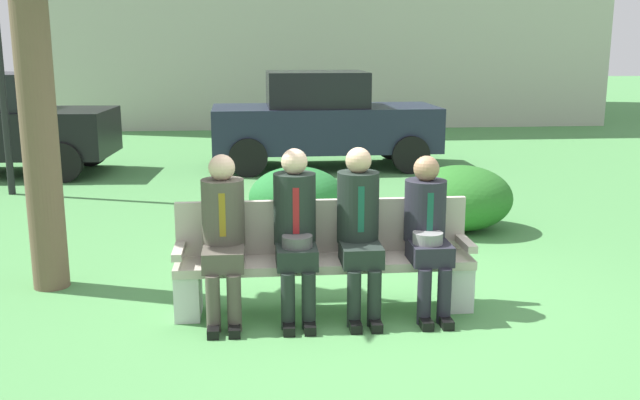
{
  "coord_description": "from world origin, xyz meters",
  "views": [
    {
      "loc": [
        -0.93,
        -5.53,
        2.17
      ],
      "look_at": [
        -0.35,
        0.43,
        0.85
      ],
      "focal_mm": 40.15,
      "sensor_mm": 36.0,
      "label": 1
    }
  ],
  "objects_px": {
    "seated_man_centerright": "(359,223)",
    "parked_car_far": "(323,120)",
    "seated_man_centerleft": "(296,226)",
    "seated_man_leftmost": "(223,229)",
    "shrub_mid_lawn": "(297,197)",
    "park_bench": "(324,257)",
    "seated_man_rightmost": "(427,227)",
    "shrub_near_bench": "(460,198)"
  },
  "relations": [
    {
      "from": "parked_car_far",
      "to": "seated_man_rightmost",
      "type": "bearing_deg",
      "value": -88.83
    },
    {
      "from": "seated_man_centerleft",
      "to": "seated_man_leftmost",
      "type": "bearing_deg",
      "value": 179.78
    },
    {
      "from": "park_bench",
      "to": "seated_man_centerleft",
      "type": "relative_size",
      "value": 1.79
    },
    {
      "from": "seated_man_centerleft",
      "to": "shrub_mid_lawn",
      "type": "xyz_separation_m",
      "value": [
        0.2,
        2.88,
        -0.39
      ]
    },
    {
      "from": "seated_man_leftmost",
      "to": "seated_man_centerleft",
      "type": "distance_m",
      "value": 0.57
    },
    {
      "from": "seated_man_leftmost",
      "to": "seated_man_centerleft",
      "type": "xyz_separation_m",
      "value": [
        0.57,
        -0.0,
        0.02
      ]
    },
    {
      "from": "park_bench",
      "to": "shrub_mid_lawn",
      "type": "distance_m",
      "value": 2.75
    },
    {
      "from": "seated_man_centerright",
      "to": "shrub_near_bench",
      "type": "xyz_separation_m",
      "value": [
        1.59,
        2.53,
        -0.37
      ]
    },
    {
      "from": "seated_man_centerright",
      "to": "seated_man_rightmost",
      "type": "xyz_separation_m",
      "value": [
        0.55,
        -0.01,
        -0.04
      ]
    },
    {
      "from": "seated_man_centerright",
      "to": "shrub_near_bench",
      "type": "relative_size",
      "value": 1.11
    },
    {
      "from": "parked_car_far",
      "to": "shrub_mid_lawn",
      "type": "bearing_deg",
      "value": -100.08
    },
    {
      "from": "seated_man_centerright",
      "to": "shrub_mid_lawn",
      "type": "distance_m",
      "value": 2.92
    },
    {
      "from": "seated_man_centerright",
      "to": "parked_car_far",
      "type": "xyz_separation_m",
      "value": [
        0.41,
        6.97,
        0.08
      ]
    },
    {
      "from": "park_bench",
      "to": "parked_car_far",
      "type": "xyz_separation_m",
      "value": [
        0.68,
        6.85,
        0.4
      ]
    },
    {
      "from": "parked_car_far",
      "to": "seated_man_centerleft",
      "type": "bearing_deg",
      "value": -97.55
    },
    {
      "from": "shrub_near_bench",
      "to": "shrub_mid_lawn",
      "type": "relative_size",
      "value": 1.06
    },
    {
      "from": "park_bench",
      "to": "seated_man_rightmost",
      "type": "xyz_separation_m",
      "value": [
        0.83,
        -0.14,
        0.27
      ]
    },
    {
      "from": "seated_man_centerright",
      "to": "shrub_mid_lawn",
      "type": "xyz_separation_m",
      "value": [
        -0.32,
        2.87,
        -0.4
      ]
    },
    {
      "from": "shrub_mid_lawn",
      "to": "parked_car_far",
      "type": "relative_size",
      "value": 0.29
    },
    {
      "from": "shrub_near_bench",
      "to": "parked_car_far",
      "type": "bearing_deg",
      "value": 104.83
    },
    {
      "from": "seated_man_centerleft",
      "to": "shrub_mid_lawn",
      "type": "relative_size",
      "value": 1.17
    },
    {
      "from": "park_bench",
      "to": "parked_car_far",
      "type": "relative_size",
      "value": 0.62
    },
    {
      "from": "seated_man_leftmost",
      "to": "seated_man_centerright",
      "type": "height_order",
      "value": "seated_man_centerright"
    },
    {
      "from": "parked_car_far",
      "to": "seated_man_centerright",
      "type": "bearing_deg",
      "value": -93.38
    },
    {
      "from": "seated_man_centerright",
      "to": "shrub_near_bench",
      "type": "distance_m",
      "value": 3.01
    },
    {
      "from": "shrub_near_bench",
      "to": "seated_man_centerleft",
      "type": "bearing_deg",
      "value": -129.71
    },
    {
      "from": "shrub_mid_lawn",
      "to": "park_bench",
      "type": "bearing_deg",
      "value": -89.06
    },
    {
      "from": "seated_man_centerleft",
      "to": "parked_car_far",
      "type": "relative_size",
      "value": 0.35
    },
    {
      "from": "seated_man_centerright",
      "to": "seated_man_rightmost",
      "type": "relative_size",
      "value": 1.06
    },
    {
      "from": "park_bench",
      "to": "seated_man_leftmost",
      "type": "height_order",
      "value": "seated_man_leftmost"
    },
    {
      "from": "shrub_near_bench",
      "to": "shrub_mid_lawn",
      "type": "distance_m",
      "value": 1.94
    },
    {
      "from": "seated_man_leftmost",
      "to": "seated_man_centerright",
      "type": "relative_size",
      "value": 0.97
    },
    {
      "from": "shrub_mid_lawn",
      "to": "shrub_near_bench",
      "type": "bearing_deg",
      "value": -10.32
    },
    {
      "from": "seated_man_rightmost",
      "to": "shrub_near_bench",
      "type": "bearing_deg",
      "value": 67.82
    },
    {
      "from": "seated_man_centerright",
      "to": "shrub_near_bench",
      "type": "bearing_deg",
      "value": 57.82
    },
    {
      "from": "park_bench",
      "to": "seated_man_leftmost",
      "type": "distance_m",
      "value": 0.87
    },
    {
      "from": "shrub_near_bench",
      "to": "shrub_mid_lawn",
      "type": "bearing_deg",
      "value": 169.68
    },
    {
      "from": "seated_man_leftmost",
      "to": "shrub_near_bench",
      "type": "relative_size",
      "value": 1.08
    },
    {
      "from": "shrub_mid_lawn",
      "to": "seated_man_rightmost",
      "type": "bearing_deg",
      "value": -73.2
    },
    {
      "from": "park_bench",
      "to": "seated_man_rightmost",
      "type": "distance_m",
      "value": 0.88
    },
    {
      "from": "shrub_near_bench",
      "to": "parked_car_far",
      "type": "relative_size",
      "value": 0.31
    },
    {
      "from": "seated_man_centerright",
      "to": "seated_man_rightmost",
      "type": "distance_m",
      "value": 0.56
    }
  ]
}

